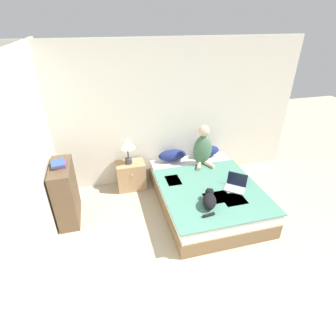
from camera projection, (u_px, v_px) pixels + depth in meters
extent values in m
cube|color=beige|center=(167.00, 115.00, 4.73)|extent=(5.03, 0.05, 2.55)
cube|color=beige|center=(22.00, 191.00, 2.67)|extent=(0.05, 4.78, 2.55)
cube|color=brown|center=(205.00, 198.00, 4.47)|extent=(1.51, 2.07, 0.25)
cube|color=silver|center=(206.00, 188.00, 4.36)|extent=(1.49, 2.04, 0.18)
cube|color=#4C8470|center=(212.00, 190.00, 4.14)|extent=(1.56, 1.66, 0.02)
cube|color=#3D4784|center=(173.00, 180.00, 4.38)|extent=(0.23, 0.32, 0.01)
cube|color=#3D4784|center=(234.00, 199.00, 3.93)|extent=(0.34, 0.31, 0.01)
cube|color=#3D4784|center=(217.00, 198.00, 3.97)|extent=(0.39, 0.30, 0.01)
ellipsoid|color=navy|center=(172.00, 155.00, 4.92)|extent=(0.53, 0.23, 0.22)
ellipsoid|color=navy|center=(206.00, 151.00, 5.07)|extent=(0.53, 0.23, 0.22)
ellipsoid|color=#476B4C|center=(202.00, 150.00, 4.73)|extent=(0.35, 0.19, 0.56)
sphere|color=#DBB293|center=(204.00, 131.00, 4.54)|extent=(0.20, 0.20, 0.20)
cylinder|color=#DBB293|center=(199.00, 166.00, 4.73)|extent=(0.17, 0.25, 0.07)
cylinder|color=#DBB293|center=(209.00, 164.00, 4.77)|extent=(0.17, 0.25, 0.07)
ellipsoid|color=black|center=(209.00, 201.00, 3.72)|extent=(0.30, 0.36, 0.19)
sphere|color=black|center=(210.00, 192.00, 3.86)|extent=(0.13, 0.13, 0.13)
cone|color=black|center=(207.00, 189.00, 3.84)|extent=(0.06, 0.06, 0.06)
cone|color=black|center=(212.00, 190.00, 3.83)|extent=(0.06, 0.06, 0.06)
cylinder|color=black|center=(209.00, 215.00, 3.58)|extent=(0.17, 0.06, 0.04)
cube|color=#B7B7BC|center=(234.00, 189.00, 4.14)|extent=(0.37, 0.36, 0.02)
cube|color=black|center=(237.00, 179.00, 4.18)|extent=(0.27, 0.24, 0.21)
cube|color=tan|center=(131.00, 175.00, 4.86)|extent=(0.51, 0.36, 0.53)
sphere|color=tan|center=(132.00, 175.00, 4.64)|extent=(0.03, 0.03, 0.03)
cylinder|color=#38383D|center=(129.00, 161.00, 4.69)|extent=(0.13, 0.13, 0.09)
cylinder|color=#38383D|center=(128.00, 153.00, 4.62)|extent=(0.02, 0.02, 0.21)
cone|color=white|center=(127.00, 143.00, 4.51)|extent=(0.28, 0.28, 0.19)
cube|color=brown|center=(66.00, 193.00, 4.01)|extent=(0.29, 0.73, 0.95)
cube|color=#844270|center=(60.00, 165.00, 3.77)|extent=(0.18, 0.22, 0.04)
cube|color=#334C8E|center=(58.00, 163.00, 3.74)|extent=(0.21, 0.25, 0.03)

